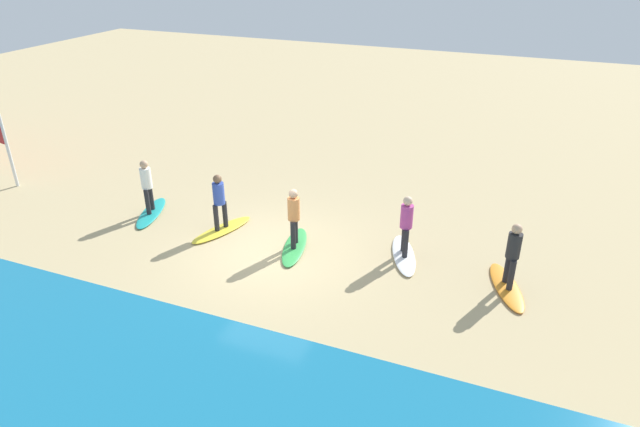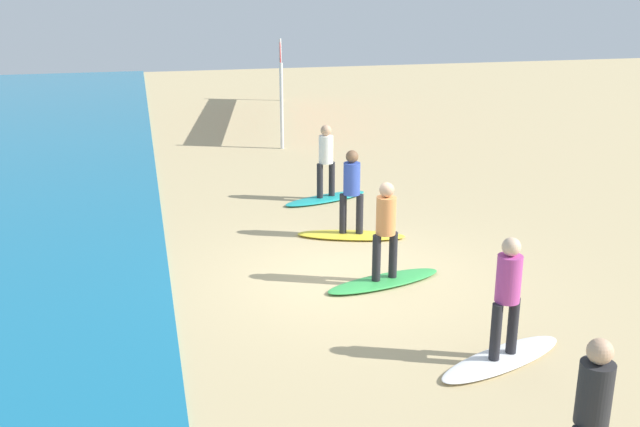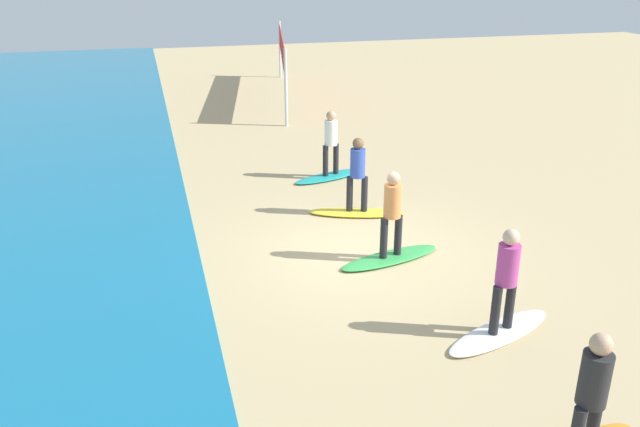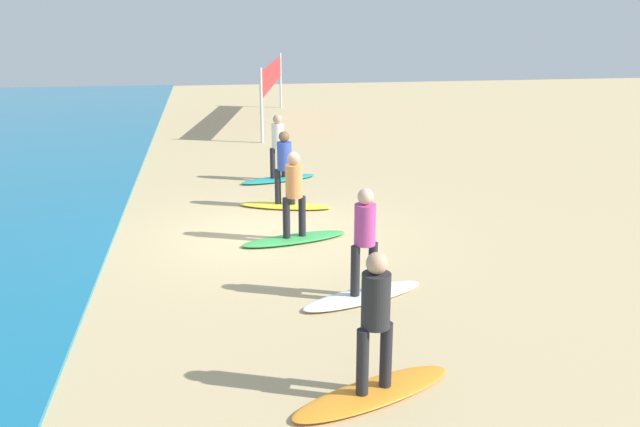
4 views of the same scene
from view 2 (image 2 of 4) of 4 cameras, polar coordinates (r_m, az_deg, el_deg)
ground_plane at (r=12.45m, az=2.50°, el=-4.89°), size 60.00×60.00×0.00m
surfer_orange at (r=7.42m, az=20.44°, el=-13.91°), size 0.32×0.44×1.64m
surfboard_white at (r=10.09m, az=13.95°, el=-10.89°), size 1.27×2.16×0.09m
surfer_white at (r=9.66m, az=14.39°, el=-5.71°), size 0.32×0.44×1.64m
surfboard_green at (r=12.18m, az=5.01°, el=-5.25°), size 1.05×2.17×0.09m
surfer_green at (r=11.83m, az=5.13°, el=-0.82°), size 0.32×0.45×1.64m
surfboard_yellow at (r=14.26m, az=2.43°, el=-1.69°), size 1.19×2.17×0.09m
surfer_yellow at (r=13.96m, az=2.48°, el=2.15°), size 0.32×0.44×1.64m
surfboard_teal at (r=16.63m, az=0.46°, el=1.18°), size 1.21×2.17×0.09m
surfer_teal at (r=16.37m, az=0.46°, el=4.51°), size 0.32×0.44×1.64m
volleyball_net at (r=25.97m, az=-3.07°, el=11.12°), size 8.95×1.76×2.50m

